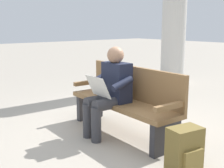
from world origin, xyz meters
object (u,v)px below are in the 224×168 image
object	(u,v)px
person_seated	(110,89)
backpack	(185,150)
bench_near	(126,100)
support_pillar	(175,3)

from	to	relation	value
person_seated	backpack	bearing A→B (deg)	-179.49
backpack	person_seated	bearing A→B (deg)	-2.34
bench_near	person_seated	xyz separation A→B (m)	(0.06, 0.23, 0.17)
support_pillar	backpack	bearing A→B (deg)	130.63
person_seated	bench_near	bearing A→B (deg)	-102.68
bench_near	person_seated	size ratio (longest dim) A/B	1.55
backpack	support_pillar	xyz separation A→B (m)	(2.95, -3.44, 1.73)
bench_near	support_pillar	xyz separation A→B (m)	(1.76, -3.16, 1.49)
backpack	support_pillar	bearing A→B (deg)	-49.37
bench_near	support_pillar	world-z (taller)	support_pillar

